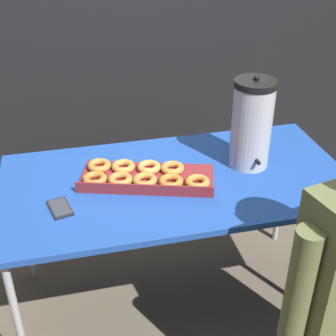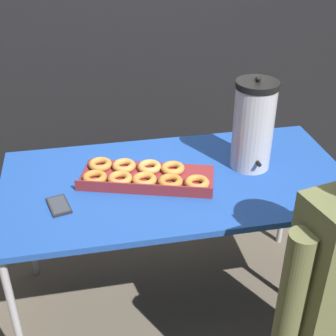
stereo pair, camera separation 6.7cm
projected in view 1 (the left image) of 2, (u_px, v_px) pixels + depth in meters
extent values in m
plane|color=brown|center=(175.00, 300.00, 2.51)|extent=(12.00, 12.00, 0.00)
cube|color=#1E479E|center=(176.00, 181.00, 2.11)|extent=(1.56, 0.79, 0.03)
cylinder|color=#ADADB2|center=(20.00, 331.00, 1.88)|extent=(0.03, 0.03, 0.75)
cylinder|color=#ADADB2|center=(24.00, 225.00, 2.46)|extent=(0.03, 0.03, 0.75)
cylinder|color=#ADADB2|center=(282.00, 189.00, 2.75)|extent=(0.03, 0.03, 0.75)
cube|color=maroon|center=(147.00, 178.00, 2.09)|extent=(0.64, 0.41, 0.02)
cube|color=maroon|center=(144.00, 188.00, 1.97)|extent=(0.57, 0.18, 0.04)
torus|color=#B8762F|center=(95.00, 179.00, 2.04)|extent=(0.15, 0.15, 0.03)
torus|color=#C38139|center=(120.00, 180.00, 2.04)|extent=(0.13, 0.13, 0.03)
torus|color=#C38039|center=(145.00, 180.00, 2.04)|extent=(0.12, 0.12, 0.03)
torus|color=#B8752E|center=(171.00, 181.00, 2.03)|extent=(0.15, 0.15, 0.03)
torus|color=#C07E36|center=(198.00, 182.00, 2.02)|extent=(0.15, 0.15, 0.03)
torus|color=#C07E37|center=(99.00, 166.00, 2.14)|extent=(0.13, 0.13, 0.03)
torus|color=#CB8942|center=(123.00, 166.00, 2.13)|extent=(0.11, 0.11, 0.03)
torus|color=#D3914A|center=(149.00, 167.00, 2.13)|extent=(0.14, 0.14, 0.03)
torus|color=#C3813A|center=(172.00, 168.00, 2.12)|extent=(0.15, 0.15, 0.03)
cylinder|color=#B7B7BC|center=(251.00, 127.00, 2.12)|extent=(0.18, 0.18, 0.39)
cylinder|color=black|center=(256.00, 83.00, 2.01)|extent=(0.19, 0.19, 0.03)
sphere|color=black|center=(256.00, 78.00, 1.99)|extent=(0.03, 0.03, 0.03)
cylinder|color=black|center=(257.00, 161.00, 2.10)|extent=(0.02, 0.05, 0.02)
cube|color=black|center=(60.00, 208.00, 1.90)|extent=(0.11, 0.15, 0.01)
cube|color=#2D333D|center=(60.00, 207.00, 1.90)|extent=(0.09, 0.13, 0.00)
cylinder|color=#60663D|center=(300.00, 288.00, 1.54)|extent=(0.09, 0.09, 0.48)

